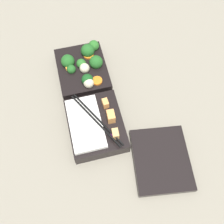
# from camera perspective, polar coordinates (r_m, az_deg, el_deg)

# --- Properties ---
(ground_plane) EXTENTS (3.00, 3.00, 0.00)m
(ground_plane) POSITION_cam_1_polar(r_m,az_deg,el_deg) (0.80, -5.05, 2.94)
(ground_plane) COLOR gray
(bento_tray_vegetable) EXTENTS (0.18, 0.15, 0.07)m
(bento_tray_vegetable) POSITION_cam_1_polar(r_m,az_deg,el_deg) (0.83, -6.13, 9.41)
(bento_tray_vegetable) COLOR black
(bento_tray_vegetable) RESTS_ON ground_plane
(bento_tray_rice) EXTENTS (0.19, 0.15, 0.07)m
(bento_tray_rice) POSITION_cam_1_polar(r_m,az_deg,el_deg) (0.73, -3.45, -2.77)
(bento_tray_rice) COLOR black
(bento_tray_rice) RESTS_ON ground_plane
(bento_lid) EXTENTS (0.20, 0.17, 0.02)m
(bento_lid) POSITION_cam_1_polar(r_m,az_deg,el_deg) (0.72, 10.65, -10.14)
(bento_lid) COLOR black
(bento_lid) RESTS_ON ground_plane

